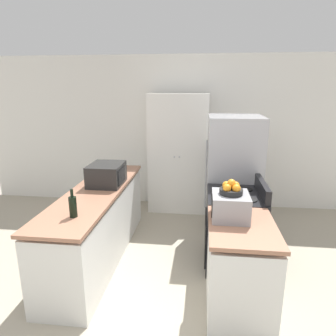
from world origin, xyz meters
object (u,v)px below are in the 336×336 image
(toaster_oven, at_px, (230,206))
(stove, at_px, (234,229))
(pantry_cabinet, at_px, (178,154))
(refrigerator, at_px, (233,177))
(microwave, at_px, (107,174))
(fruit_bowl, at_px, (231,189))
(wine_bottle, at_px, (73,206))

(toaster_oven, bearing_deg, stove, 79.34)
(pantry_cabinet, bearing_deg, refrigerator, -44.92)
(microwave, bearing_deg, fruit_bowl, -29.87)
(pantry_cabinet, bearing_deg, wine_bottle, -107.91)
(microwave, distance_m, fruit_bowl, 1.68)
(stove, xyz_separation_m, microwave, (-1.58, 0.17, 0.57))
(microwave, xyz_separation_m, fruit_bowl, (1.45, -0.83, 0.15))
(pantry_cabinet, height_order, refrigerator, pantry_cabinet)
(refrigerator, height_order, fruit_bowl, refrigerator)
(toaster_oven, bearing_deg, refrigerator, 83.64)
(toaster_oven, xyz_separation_m, fruit_bowl, (0.00, 0.00, 0.17))
(refrigerator, xyz_separation_m, toaster_oven, (-0.16, -1.45, 0.15))
(wine_bottle, bearing_deg, microwave, 89.48)
(pantry_cabinet, distance_m, fruit_bowl, 2.38)
(refrigerator, height_order, wine_bottle, refrigerator)
(stove, height_order, refrigerator, refrigerator)
(stove, distance_m, toaster_oven, 0.87)
(stove, bearing_deg, toaster_oven, -100.66)
(fruit_bowl, bearing_deg, microwave, 150.13)
(refrigerator, relative_size, fruit_bowl, 7.96)
(microwave, relative_size, toaster_oven, 1.30)
(stove, xyz_separation_m, toaster_oven, (-0.12, -0.66, 0.55))
(refrigerator, bearing_deg, wine_bottle, -135.46)
(wine_bottle, distance_m, fruit_bowl, 1.48)
(refrigerator, xyz_separation_m, fruit_bowl, (-0.16, -1.44, 0.32))
(pantry_cabinet, height_order, wine_bottle, pantry_cabinet)
(microwave, relative_size, fruit_bowl, 2.19)
(refrigerator, height_order, microwave, refrigerator)
(wine_bottle, bearing_deg, fruit_bowl, 5.87)
(microwave, bearing_deg, stove, -6.30)
(pantry_cabinet, distance_m, refrigerator, 1.19)
(microwave, height_order, fruit_bowl, fruit_bowl)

